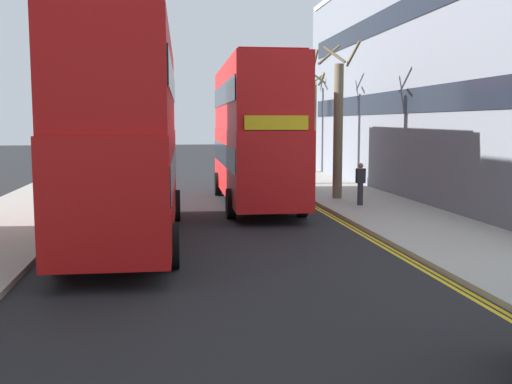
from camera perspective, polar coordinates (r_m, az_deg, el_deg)
The scene contains 10 objects.
sidewalk_right at distance 19.55m, azimuth 15.46°, elevation -3.06°, with size 4.00×80.00×0.14m, color #ADA89E.
kerb_line_outer at distance 16.96m, azimuth 11.67°, elevation -4.65°, with size 0.10×56.00×0.01m, color yellow.
kerb_line_inner at distance 16.91m, azimuth 11.16°, elevation -4.67°, with size 0.10×56.00×0.01m, color yellow.
double_decker_bus_away at distance 16.78m, azimuth -12.24°, elevation 5.62°, with size 2.98×10.86×5.64m.
double_decker_bus_oncoming at distance 23.80m, azimuth -0.16°, elevation 6.03°, with size 2.93×10.85×5.64m.
pedestrian_far at distance 23.16m, azimuth 9.98°, elevation 0.84°, with size 0.34×0.22×1.62m.
street_tree_near at distance 25.09m, azimuth 7.88°, elevation 6.20°, with size 1.61×1.61×6.47m.
street_tree_mid at distance 31.00m, azimuth 4.59°, elevation 6.75°, with size 1.47×1.58×6.82m.
street_tree_far at distance 38.58m, azimuth 5.53°, elevation 6.68°, with size 1.90×1.97×6.69m.
townhouse_terrace_right at distance 30.27m, azimuth 21.39°, elevation 10.41°, with size 10.08×28.00×11.02m.
Camera 1 is at (-1.36, -1.61, 3.28)m, focal length 41.74 mm.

